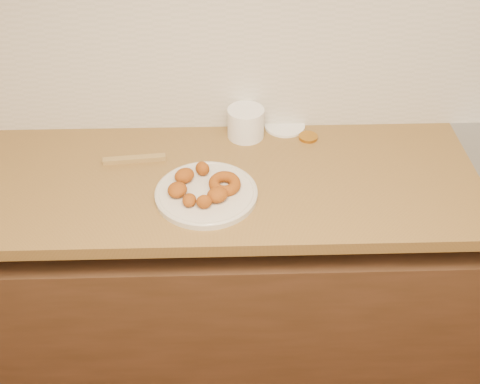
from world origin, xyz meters
name	(u,v)px	position (x,y,z in m)	size (l,w,h in m)	color
base_cabinet	(307,286)	(0.00, 1.69, 0.39)	(3.60, 0.60, 0.77)	#4F311F
butcher_block	(111,184)	(-0.65, 1.69, 0.88)	(2.30, 0.62, 0.04)	olive
backsplash	(314,44)	(0.00, 1.99, 1.20)	(3.60, 0.02, 0.60)	beige
donut_plate	(206,194)	(-0.35, 1.60, 0.91)	(0.31, 0.31, 0.02)	beige
ring_donut	(225,184)	(-0.29, 1.61, 0.93)	(0.10, 0.10, 0.03)	#9A4415
fried_dough_chunks	(195,187)	(-0.38, 1.59, 0.94)	(0.19, 0.21, 0.04)	#9A4415
plastic_tub	(246,123)	(-0.22, 1.92, 0.95)	(0.12, 0.12, 0.10)	white
tub_lid	(285,126)	(-0.08, 1.97, 0.90)	(0.14, 0.14, 0.01)	white
brass_jar_lid	(308,137)	(-0.01, 1.90, 0.91)	(0.06, 0.06, 0.01)	#B67824
wooden_utensil	(134,159)	(-0.58, 1.78, 0.91)	(0.20, 0.02, 0.02)	olive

